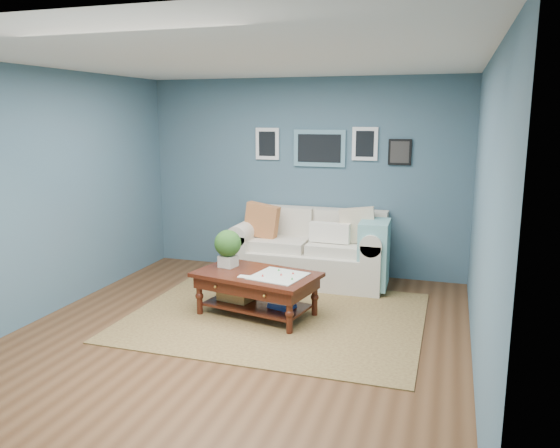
% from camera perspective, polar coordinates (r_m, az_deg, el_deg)
% --- Properties ---
extents(room_shell, '(5.00, 5.02, 2.70)m').
position_cam_1_polar(room_shell, '(5.34, -4.31, 2.28)').
color(room_shell, brown).
rests_on(room_shell, ground).
extents(area_rug, '(3.16, 2.52, 0.01)m').
position_cam_1_polar(area_rug, '(6.13, -0.40, -9.61)').
color(area_rug, brown).
rests_on(area_rug, ground).
extents(loveseat, '(2.05, 0.93, 1.06)m').
position_cam_1_polar(loveseat, '(7.28, 3.86, -2.75)').
color(loveseat, beige).
rests_on(loveseat, ground).
extents(coffee_table, '(1.44, 1.01, 0.92)m').
position_cam_1_polar(coffee_table, '(6.09, -2.97, -5.77)').
color(coffee_table, '#35160A').
rests_on(coffee_table, ground).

